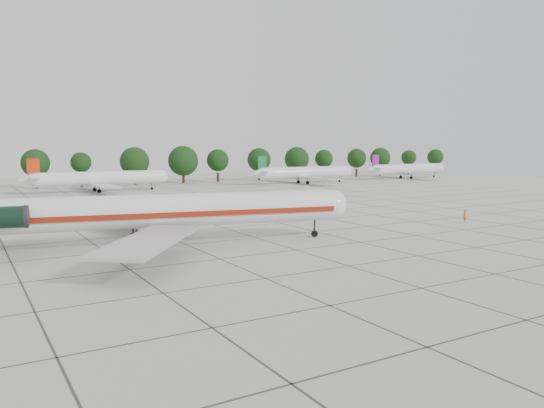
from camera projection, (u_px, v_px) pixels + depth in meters
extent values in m
plane|color=beige|center=(256.00, 238.00, 57.63)|extent=(260.00, 260.00, 0.00)
cube|color=#383838|center=(201.00, 221.00, 70.44)|extent=(170.00, 170.00, 0.02)
cylinder|color=silver|center=(166.00, 211.00, 52.72)|extent=(36.08, 11.04, 3.32)
sphere|color=silver|center=(332.00, 204.00, 58.38)|extent=(3.32, 3.32, 3.32)
cube|color=maroon|center=(164.00, 211.00, 54.34)|extent=(34.40, 7.64, 0.55)
cube|color=maroon|center=(168.00, 215.00, 51.17)|extent=(34.40, 7.64, 0.55)
cube|color=#B7BABC|center=(134.00, 214.00, 60.63)|extent=(7.80, 15.73, 0.30)
cube|color=#B7BABC|center=(149.00, 241.00, 43.54)|extent=(12.85, 14.79, 0.30)
cube|color=black|center=(7.00, 211.00, 50.27)|extent=(2.44, 1.75, 0.25)
cylinder|color=black|center=(8.00, 210.00, 50.93)|extent=(5.13, 2.91, 1.91)
cylinder|color=black|center=(315.00, 228.00, 58.03)|extent=(0.24, 0.24, 1.91)
cylinder|color=black|center=(314.00, 234.00, 58.10)|extent=(0.75, 0.43, 0.70)
cylinder|color=black|center=(133.00, 230.00, 54.49)|extent=(0.29, 0.29, 1.81)
cylinder|color=black|center=(133.00, 238.00, 54.58)|extent=(1.11, 0.81, 1.01)
cylinder|color=black|center=(137.00, 239.00, 49.55)|extent=(0.29, 0.29, 1.81)
cylinder|color=black|center=(137.00, 247.00, 49.64)|extent=(1.11, 0.81, 1.01)
imported|color=#C9580B|center=(465.00, 216.00, 68.88)|extent=(0.76, 0.72, 1.74)
cylinder|color=silver|center=(101.00, 178.00, 114.77)|extent=(27.20, 3.00, 3.00)
cube|color=#B7BABC|center=(97.00, 184.00, 114.39)|extent=(3.50, 27.20, 0.25)
cube|color=red|center=(33.00, 167.00, 107.66)|extent=(2.40, 0.25, 3.60)
cylinder|color=black|center=(95.00, 190.00, 116.43)|extent=(0.80, 0.45, 0.80)
cylinder|color=black|center=(99.00, 191.00, 112.67)|extent=(0.80, 0.45, 0.80)
cylinder|color=silver|center=(306.00, 172.00, 140.76)|extent=(27.20, 3.00, 3.00)
cube|color=#B7BABC|center=(303.00, 177.00, 140.39)|extent=(3.50, 27.20, 0.25)
cube|color=#156235|center=(262.00, 163.00, 133.65)|extent=(2.40, 0.25, 3.60)
cylinder|color=black|center=(298.00, 182.00, 142.42)|extent=(0.80, 0.45, 0.80)
cylinder|color=black|center=(308.00, 183.00, 138.66)|extent=(0.80, 0.45, 0.80)
cylinder|color=silver|center=(408.00, 169.00, 162.91)|extent=(27.20, 3.00, 3.00)
cube|color=#B7BABC|center=(406.00, 173.00, 162.53)|extent=(3.50, 27.20, 0.25)
cube|color=#881885|center=(376.00, 161.00, 155.80)|extent=(2.40, 0.25, 3.60)
cylinder|color=black|center=(401.00, 177.00, 164.57)|extent=(0.80, 0.45, 0.80)
cylinder|color=black|center=(411.00, 178.00, 160.81)|extent=(0.80, 0.45, 0.80)
cylinder|color=#332114|center=(36.00, 183.00, 124.16)|extent=(0.70, 0.70, 2.50)
sphere|color=black|center=(35.00, 163.00, 123.65)|extent=(6.50, 6.50, 6.50)
cylinder|color=#332114|center=(82.00, 182.00, 129.34)|extent=(0.70, 0.70, 2.50)
sphere|color=black|center=(81.00, 162.00, 128.83)|extent=(4.93, 4.93, 4.93)
cylinder|color=#332114|center=(135.00, 180.00, 136.05)|extent=(0.70, 0.70, 2.50)
sphere|color=black|center=(135.00, 162.00, 135.53)|extent=(7.40, 7.40, 7.40)
cylinder|color=#332114|center=(184.00, 178.00, 142.75)|extent=(0.70, 0.70, 2.50)
sphere|color=black|center=(183.00, 161.00, 142.24)|extent=(8.08, 8.08, 8.08)
cylinder|color=#332114|center=(218.00, 177.00, 147.93)|extent=(0.70, 0.70, 2.50)
sphere|color=black|center=(218.00, 160.00, 147.42)|extent=(6.17, 6.17, 6.17)
cylinder|color=#332114|center=(259.00, 176.00, 154.64)|extent=(0.70, 0.70, 2.50)
sphere|color=black|center=(259.00, 160.00, 154.12)|extent=(6.82, 6.82, 6.82)
cylinder|color=#332114|center=(297.00, 175.00, 161.34)|extent=(0.70, 0.70, 2.50)
sphere|color=black|center=(297.00, 159.00, 160.83)|extent=(7.44, 7.44, 7.44)
cylinder|color=#332114|center=(324.00, 174.00, 166.52)|extent=(0.70, 0.70, 2.50)
sphere|color=black|center=(324.00, 159.00, 166.01)|extent=(5.66, 5.66, 5.66)
cylinder|color=#332114|center=(356.00, 173.00, 173.23)|extent=(0.70, 0.70, 2.50)
sphere|color=black|center=(357.00, 158.00, 172.71)|extent=(6.25, 6.25, 6.25)
cylinder|color=#332114|center=(380.00, 172.00, 178.41)|extent=(0.70, 0.70, 2.50)
sphere|color=black|center=(380.00, 158.00, 177.89)|extent=(6.79, 6.79, 6.79)
cylinder|color=#332114|center=(408.00, 171.00, 185.11)|extent=(0.70, 0.70, 2.50)
sphere|color=black|center=(409.00, 157.00, 184.60)|extent=(5.16, 5.16, 5.16)
cylinder|color=#332114|center=(435.00, 170.00, 191.82)|extent=(0.70, 0.70, 2.50)
sphere|color=black|center=(435.00, 157.00, 191.30)|extent=(5.68, 5.68, 5.68)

